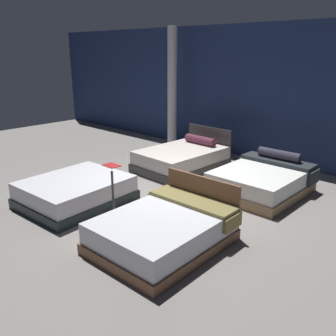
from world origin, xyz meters
TOP-DOWN VIEW (x-y plane):
  - ground_plane at (0.00, 0.00)m, footprint 18.00×18.00m
  - showroom_back_wall at (0.00, 3.61)m, footprint 18.00×0.06m
  - bed_0 at (-1.22, -1.49)m, footprint 1.69×2.00m
  - bed_1 at (1.12, -1.47)m, footprint 1.61×2.02m
  - bed_2 at (-1.14, 1.56)m, footprint 1.58×2.23m
  - bed_3 at (1.11, 1.46)m, footprint 1.68×1.92m
  - price_sign at (0.00, -1.54)m, footprint 0.28×0.24m
  - support_pillar at (-2.87, 3.07)m, footprint 0.28×0.28m

SIDE VIEW (x-z plane):
  - ground_plane at x=0.00m, z-range -0.02..0.00m
  - bed_0 at x=-1.22m, z-range 0.00..0.49m
  - bed_1 at x=1.12m, z-range -0.18..0.69m
  - bed_3 at x=1.11m, z-range -0.12..0.66m
  - bed_2 at x=-1.14m, z-range -0.19..0.73m
  - price_sign at x=0.00m, z-range -0.12..0.94m
  - showroom_back_wall at x=0.00m, z-range 0.00..3.50m
  - support_pillar at x=-2.87m, z-range 0.00..3.50m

